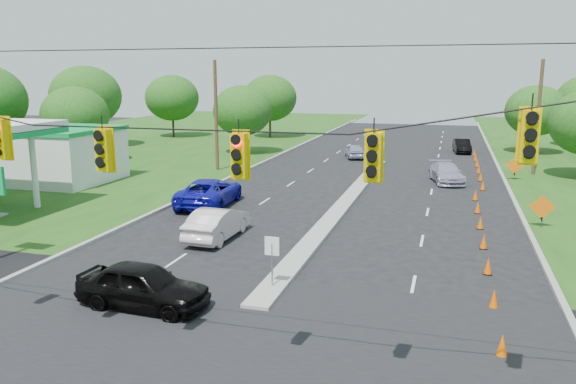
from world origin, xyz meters
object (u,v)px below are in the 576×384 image
(gas_station, at_px, (19,150))
(white_sedan, at_px, (218,223))
(black_sedan, at_px, (143,286))
(blue_pickup, at_px, (210,192))

(gas_station, distance_m, white_sedan, 20.96)
(black_sedan, relative_size, white_sedan, 0.99)
(black_sedan, bearing_deg, white_sedan, 8.73)
(gas_station, xyz_separation_m, black_sedan, (19.91, -17.00, -1.79))
(white_sedan, height_order, blue_pickup, blue_pickup)
(blue_pickup, bearing_deg, white_sedan, 112.16)
(black_sedan, relative_size, blue_pickup, 0.77)
(gas_station, bearing_deg, white_sedan, -24.28)
(white_sedan, bearing_deg, black_sedan, 97.39)
(gas_station, distance_m, black_sedan, 26.24)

